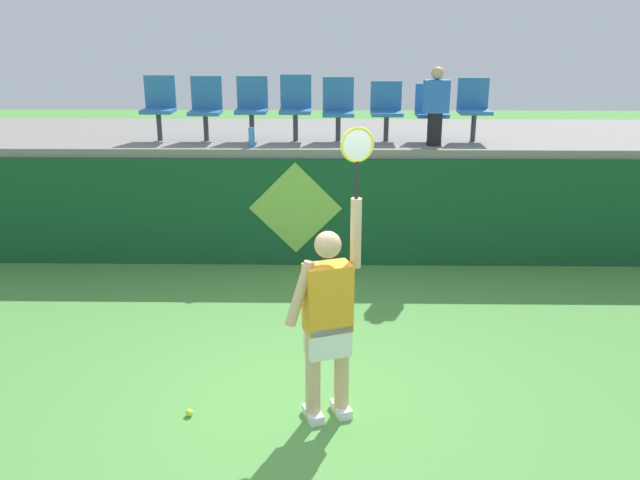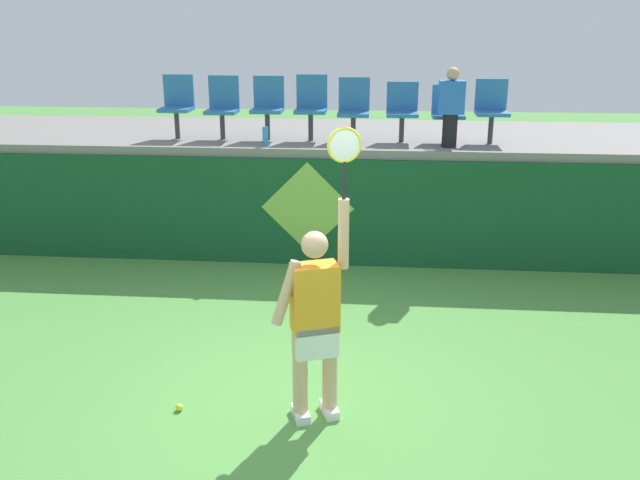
% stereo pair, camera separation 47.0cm
% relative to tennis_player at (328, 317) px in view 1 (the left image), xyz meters
% --- Properties ---
extents(ground_plane, '(40.00, 40.00, 0.00)m').
position_rel_tennis_player_xyz_m(ground_plane, '(-0.18, 0.20, -0.94)').
color(ground_plane, '#519342').
extents(court_back_wall, '(13.51, 0.20, 1.50)m').
position_rel_tennis_player_xyz_m(court_back_wall, '(-0.18, 3.87, -0.19)').
color(court_back_wall, '#144C28').
rests_on(court_back_wall, ground_plane).
extents(spectator_platform, '(13.51, 2.85, 0.12)m').
position_rel_tennis_player_xyz_m(spectator_platform, '(-0.18, 5.24, 0.61)').
color(spectator_platform, gray).
rests_on(spectator_platform, court_back_wall).
extents(tennis_player, '(0.72, 0.38, 2.50)m').
position_rel_tennis_player_xyz_m(tennis_player, '(0.00, 0.00, 0.00)').
color(tennis_player, white).
rests_on(tennis_player, ground_plane).
extents(tennis_ball, '(0.07, 0.07, 0.07)m').
position_rel_tennis_player_xyz_m(tennis_ball, '(-1.21, -0.03, -0.91)').
color(tennis_ball, '#D1E533').
rests_on(tennis_ball, ground_plane).
extents(water_bottle, '(0.08, 0.08, 0.26)m').
position_rel_tennis_player_xyz_m(water_bottle, '(-1.07, 4.03, 0.81)').
color(water_bottle, '#338CE5').
rests_on(water_bottle, spectator_platform).
extents(stadium_chair_0, '(0.44, 0.42, 0.89)m').
position_rel_tennis_player_xyz_m(stadium_chair_0, '(-2.43, 4.57, 1.18)').
color(stadium_chair_0, '#38383D').
rests_on(stadium_chair_0, spectator_platform).
extents(stadium_chair_1, '(0.44, 0.42, 0.89)m').
position_rel_tennis_player_xyz_m(stadium_chair_1, '(-1.76, 4.58, 1.16)').
color(stadium_chair_1, '#38383D').
rests_on(stadium_chair_1, spectator_platform).
extents(stadium_chair_2, '(0.44, 0.42, 0.89)m').
position_rel_tennis_player_xyz_m(stadium_chair_2, '(-1.11, 4.57, 1.17)').
color(stadium_chair_2, '#38383D').
rests_on(stadium_chair_2, spectator_platform).
extents(stadium_chair_3, '(0.44, 0.42, 0.91)m').
position_rel_tennis_player_xyz_m(stadium_chair_3, '(-0.49, 4.58, 1.18)').
color(stadium_chair_3, '#38383D').
rests_on(stadium_chair_3, spectator_platform).
extents(stadium_chair_4, '(0.44, 0.42, 0.87)m').
position_rel_tennis_player_xyz_m(stadium_chair_4, '(0.11, 4.58, 1.15)').
color(stadium_chair_4, '#38383D').
rests_on(stadium_chair_4, spectator_platform).
extents(stadium_chair_5, '(0.44, 0.42, 0.82)m').
position_rel_tennis_player_xyz_m(stadium_chair_5, '(0.79, 4.57, 1.13)').
color(stadium_chair_5, '#38383D').
rests_on(stadium_chair_5, spectator_platform).
extents(stadium_chair_6, '(0.44, 0.42, 0.78)m').
position_rel_tennis_player_xyz_m(stadium_chair_6, '(1.43, 4.57, 1.11)').
color(stadium_chair_6, '#38383D').
rests_on(stadium_chair_6, spectator_platform).
extents(stadium_chair_7, '(0.44, 0.42, 0.87)m').
position_rel_tennis_player_xyz_m(stadium_chair_7, '(2.02, 4.57, 1.16)').
color(stadium_chair_7, '#38383D').
rests_on(stadium_chair_7, spectator_platform).
extents(spectator_0, '(0.34, 0.20, 1.05)m').
position_rel_tennis_player_xyz_m(spectator_0, '(1.43, 4.17, 1.22)').
color(spectator_0, black).
rests_on(spectator_0, spectator_platform).
extents(wall_signage_mount, '(1.27, 0.01, 1.46)m').
position_rel_tennis_player_xyz_m(wall_signage_mount, '(-0.46, 3.76, -0.94)').
color(wall_signage_mount, '#144C28').
rests_on(wall_signage_mount, ground_plane).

